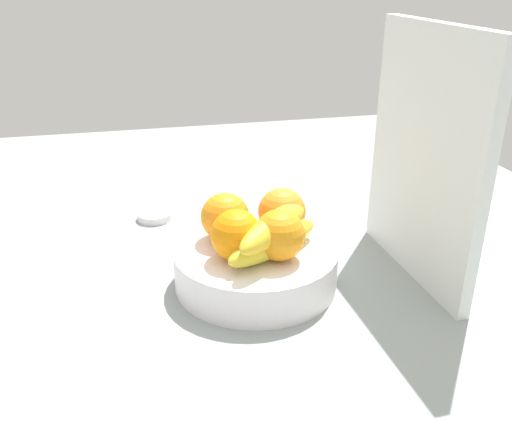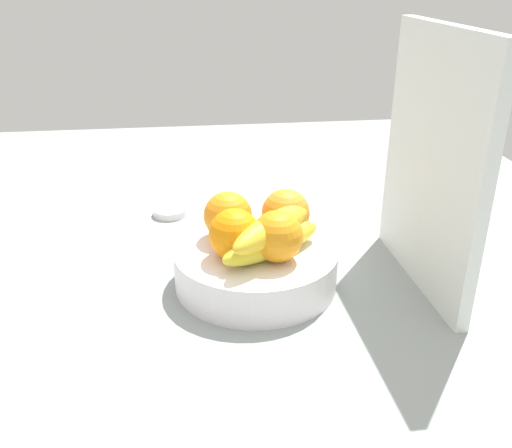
# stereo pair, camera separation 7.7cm
# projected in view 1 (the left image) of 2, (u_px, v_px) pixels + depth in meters

# --- Properties ---
(ground_plane) EXTENTS (1.80, 1.40, 0.03)m
(ground_plane) POSITION_uv_depth(u_px,v_px,m) (240.00, 294.00, 0.83)
(ground_plane) COLOR gray
(fruit_bowl) EXTENTS (0.23, 0.23, 0.06)m
(fruit_bowl) POSITION_uv_depth(u_px,v_px,m) (256.00, 267.00, 0.81)
(fruit_bowl) COLOR white
(fruit_bowl) RESTS_ON ground_plane
(orange_front_left) EXTENTS (0.07, 0.07, 0.07)m
(orange_front_left) POSITION_uv_depth(u_px,v_px,m) (225.00, 217.00, 0.82)
(orange_front_left) COLOR orange
(orange_front_left) RESTS_ON fruit_bowl
(orange_front_right) EXTENTS (0.07, 0.07, 0.07)m
(orange_front_right) POSITION_uv_depth(u_px,v_px,m) (236.00, 235.00, 0.76)
(orange_front_right) COLOR orange
(orange_front_right) RESTS_ON fruit_bowl
(orange_center) EXTENTS (0.07, 0.07, 0.07)m
(orange_center) POSITION_uv_depth(u_px,v_px,m) (279.00, 235.00, 0.76)
(orange_center) COLOR orange
(orange_center) RESTS_ON fruit_bowl
(orange_back_left) EXTENTS (0.07, 0.07, 0.07)m
(orange_back_left) POSITION_uv_depth(u_px,v_px,m) (282.00, 212.00, 0.83)
(orange_back_left) COLOR orange
(orange_back_left) RESTS_ON fruit_bowl
(banana_bunch) EXTENTS (0.15, 0.16, 0.06)m
(banana_bunch) POSITION_uv_depth(u_px,v_px,m) (274.00, 235.00, 0.77)
(banana_bunch) COLOR yellow
(banana_bunch) RESTS_ON fruit_bowl
(cutting_board) EXTENTS (0.28, 0.02, 0.36)m
(cutting_board) POSITION_uv_depth(u_px,v_px,m) (425.00, 158.00, 0.79)
(cutting_board) COLOR white
(cutting_board) RESTS_ON ground_plane
(jar_lid) EXTENTS (0.06, 0.06, 0.01)m
(jar_lid) POSITION_uv_depth(u_px,v_px,m) (155.00, 216.00, 1.03)
(jar_lid) COLOR white
(jar_lid) RESTS_ON ground_plane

